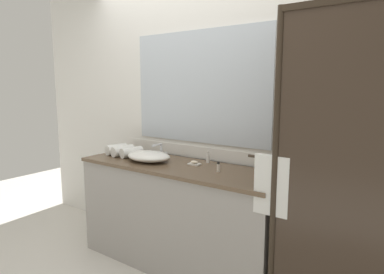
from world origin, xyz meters
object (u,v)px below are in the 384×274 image
(faucet, at_px, (161,153))
(rolled_towel_middle, at_px, (123,151))
(amenity_bottle_body_wash, at_px, (219,167))
(rolled_towel_near_edge, at_px, (117,149))
(rolled_towel_far_edge, at_px, (132,152))
(amenity_bottle_lotion, at_px, (208,157))
(soap_dish, at_px, (194,163))
(sink_basin, at_px, (149,156))

(faucet, xyz_separation_m, rolled_towel_middle, (-0.36, -0.13, 0.00))
(amenity_bottle_body_wash, height_order, rolled_towel_near_edge, rolled_towel_near_edge)
(amenity_bottle_body_wash, bearing_deg, rolled_towel_near_edge, 179.30)
(rolled_towel_middle, bearing_deg, rolled_towel_far_edge, 3.72)
(faucet, relative_size, amenity_bottle_lotion, 1.72)
(amenity_bottle_body_wash, distance_m, rolled_towel_far_edge, 0.94)
(soap_dish, relative_size, amenity_bottle_lotion, 1.01)
(amenity_bottle_body_wash, distance_m, rolled_towel_near_edge, 1.16)
(soap_dish, height_order, rolled_towel_far_edge, rolled_towel_far_edge)
(amenity_bottle_lotion, relative_size, rolled_towel_far_edge, 0.47)
(rolled_towel_middle, bearing_deg, amenity_bottle_lotion, 15.06)
(sink_basin, height_order, rolled_towel_far_edge, rolled_towel_far_edge)
(amenity_bottle_body_wash, xyz_separation_m, amenity_bottle_lotion, (-0.23, 0.21, 0.01))
(amenity_bottle_lotion, bearing_deg, rolled_towel_middle, -164.94)
(rolled_towel_far_edge, bearing_deg, soap_dish, 7.32)
(amenity_bottle_body_wash, bearing_deg, rolled_towel_middle, -179.62)
(amenity_bottle_lotion, height_order, rolled_towel_far_edge, amenity_bottle_lotion)
(faucet, bearing_deg, sink_basin, -90.00)
(soap_dish, height_order, amenity_bottle_body_wash, amenity_bottle_body_wash)
(faucet, height_order, amenity_bottle_body_wash, faucet)
(soap_dish, xyz_separation_m, rolled_towel_middle, (-0.77, -0.09, 0.03))
(sink_basin, bearing_deg, soap_dish, 16.62)
(soap_dish, relative_size, rolled_towel_near_edge, 0.49)
(soap_dish, relative_size, rolled_towel_far_edge, 0.48)
(rolled_towel_near_edge, height_order, rolled_towel_far_edge, rolled_towel_near_edge)
(soap_dish, bearing_deg, rolled_towel_far_edge, -172.68)
(amenity_bottle_lotion, xyz_separation_m, rolled_towel_near_edge, (-0.93, -0.20, 0.00))
(amenity_bottle_lotion, distance_m, rolled_towel_near_edge, 0.95)
(amenity_bottle_lotion, bearing_deg, amenity_bottle_body_wash, -42.63)
(faucet, distance_m, amenity_bottle_lotion, 0.47)
(sink_basin, distance_m, rolled_towel_near_edge, 0.47)
(rolled_towel_near_edge, bearing_deg, faucet, 13.18)
(amenity_bottle_body_wash, bearing_deg, faucet, 169.84)
(sink_basin, distance_m, amenity_bottle_lotion, 0.52)
(sink_basin, height_order, rolled_towel_near_edge, rolled_towel_near_edge)
(faucet, bearing_deg, amenity_bottle_body_wash, -10.16)
(rolled_towel_middle, height_order, rolled_towel_far_edge, rolled_towel_middle)
(rolled_towel_near_edge, xyz_separation_m, rolled_towel_middle, (0.11, -0.02, -0.00))
(soap_dish, bearing_deg, amenity_bottle_lotion, 67.85)
(soap_dish, height_order, rolled_towel_middle, rolled_towel_middle)
(amenity_bottle_body_wash, height_order, amenity_bottle_lotion, amenity_bottle_lotion)
(soap_dish, xyz_separation_m, amenity_bottle_lotion, (0.05, 0.13, 0.03))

